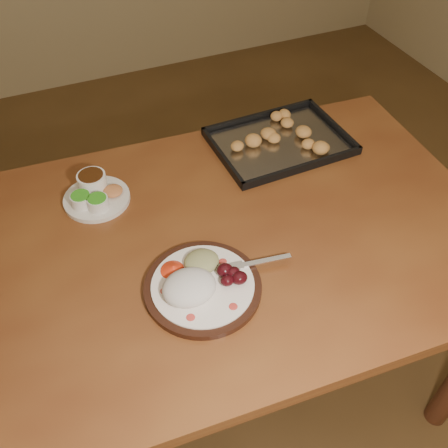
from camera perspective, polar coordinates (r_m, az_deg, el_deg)
name	(u,v)px	position (r m, az deg, el deg)	size (l,w,h in m)	color
ground	(230,312)	(2.03, 0.65, -10.05)	(4.00, 4.00, 0.00)	brown
dining_table	(206,264)	(1.33, -2.11, -4.61)	(1.55, 0.99, 0.75)	brown
dinner_plate	(200,284)	(1.14, -2.82, -6.83)	(0.36, 0.27, 0.06)	black
condiment_saucer	(95,194)	(1.39, -14.55, 3.38)	(0.18, 0.18, 0.06)	silver
baking_tray	(279,141)	(1.55, 6.35, 9.43)	(0.41, 0.30, 0.04)	black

